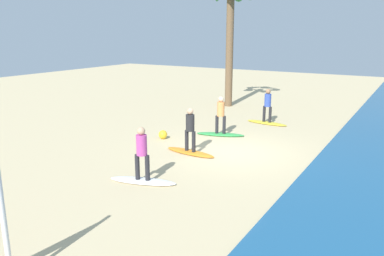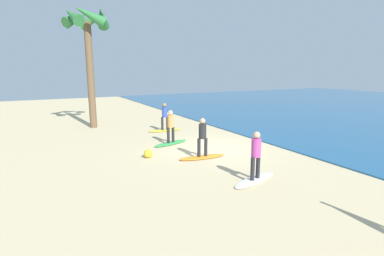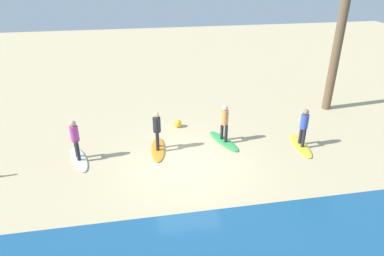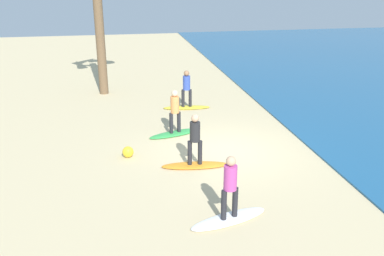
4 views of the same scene
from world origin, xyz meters
name	(u,v)px [view 4 (image 4 of 4)]	position (x,y,z in m)	size (l,w,h in m)	color
ground_plane	(224,152)	(0.00, 0.00, 0.00)	(60.00, 60.00, 0.00)	#CCB789
surfboard_yellow	(187,107)	(-5.05, -0.42, 0.04)	(2.10, 0.56, 0.09)	yellow
surfer_yellow	(187,86)	(-5.05, -0.42, 1.04)	(0.32, 0.46, 1.64)	#232328
surfboard_green	(175,133)	(-1.92, -1.40, 0.04)	(2.10, 0.56, 0.09)	green
surfer_green	(175,108)	(-1.92, -1.40, 1.04)	(0.32, 0.44, 1.64)	#232328
surfboard_orange	(195,165)	(0.98, -1.20, 0.04)	(2.10, 0.56, 0.09)	orange
surfer_orange	(195,136)	(0.98, -1.20, 1.04)	(0.32, 0.46, 1.64)	#232328
surfboard_white	(229,219)	(4.16, -0.96, 0.04)	(2.10, 0.56, 0.09)	white
surfer_white	(230,183)	(4.16, -0.96, 1.04)	(0.32, 0.45, 1.64)	#232328
beach_ball	(128,152)	(-0.15, -3.24, 0.19)	(0.37, 0.37, 0.37)	yellow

